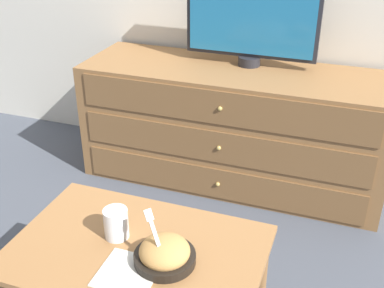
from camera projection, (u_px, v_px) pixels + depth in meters
ground_plane at (240, 153)px, 3.10m from camera, size 12.00×12.00×0.00m
dresser at (233, 126)px, 2.69m from camera, size 1.65×0.55×0.66m
tv at (252, 16)px, 2.48m from camera, size 0.70×0.12×0.50m
coffee_table at (138, 267)px, 1.59m from camera, size 0.82×0.54×0.48m
takeout_bowl at (165, 254)px, 1.48m from camera, size 0.19×0.19×0.18m
drink_cup at (116, 225)px, 1.59m from camera, size 0.08×0.08×0.11m
napkin at (128, 273)px, 1.45m from camera, size 0.18×0.18×0.00m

